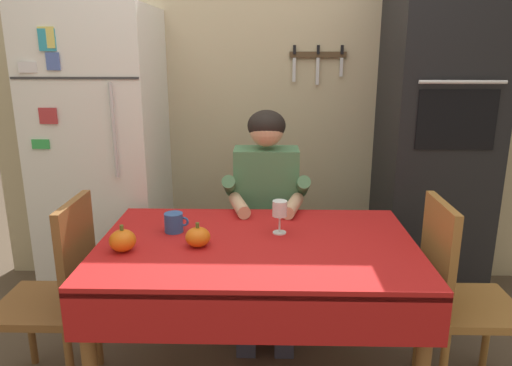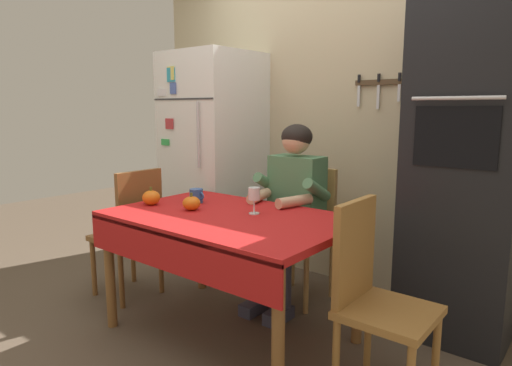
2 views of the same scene
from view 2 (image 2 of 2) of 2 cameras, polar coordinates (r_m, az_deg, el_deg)
The scene contains 13 objects.
ground_plane at distance 2.80m, azimuth -4.78°, elevation -19.35°, with size 10.00×10.00×0.00m, color brown.
back_wall_assembly at distance 3.52m, azimuth 11.01°, elevation 8.56°, with size 3.70×0.13×2.60m.
refrigerator at distance 3.83m, azimuth -5.38°, elevation 2.75°, with size 0.68×0.71×1.80m.
wall_oven at distance 2.85m, azimuth 25.45°, elevation 2.60°, with size 0.60×0.64×2.10m.
dining_table at distance 2.60m, azimuth -3.81°, elevation -5.94°, with size 1.40×0.90×0.74m.
chair_behind_person at distance 3.22m, azimuth 6.35°, elevation -5.59°, with size 0.40×0.40×0.93m.
seated_person at distance 3.02m, azimuth 4.50°, elevation -2.19°, with size 0.47×0.55×1.25m.
chair_left_side at distance 3.29m, azimuth -15.53°, elevation -5.57°, with size 0.40×0.40×0.93m.
chair_right_side at distance 2.19m, azimuth 14.74°, elevation -13.27°, with size 0.40×0.40×0.93m.
coffee_mug at distance 2.93m, azimuth -7.62°, elevation -1.64°, with size 0.11×0.09×0.09m.
wine_glass at distance 2.58m, azimuth -0.25°, elevation -1.56°, with size 0.07×0.07×0.16m.
pumpkin_large at distance 2.72m, azimuth -8.24°, elevation -2.57°, with size 0.11×0.11×0.11m.
pumpkin_medium at distance 2.92m, azimuth -13.24°, elevation -1.83°, with size 0.11×0.11×0.12m.
Camera 2 is at (1.70, -1.76, 1.35)m, focal length 31.31 mm.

